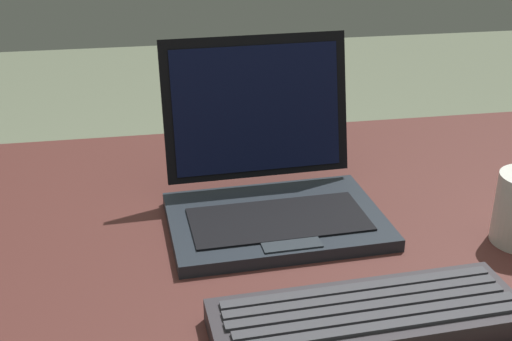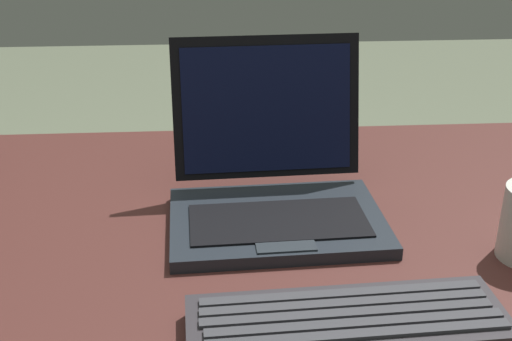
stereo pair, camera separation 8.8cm
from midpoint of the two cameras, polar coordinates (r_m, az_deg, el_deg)
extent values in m
cube|color=#4B2520|center=(0.97, 1.86, -4.72)|extent=(1.41, 0.73, 0.03)
cube|color=#1F252C|center=(0.93, -1.00, -4.41)|extent=(0.31, 0.22, 0.02)
cube|color=black|center=(0.92, -0.80, -4.31)|extent=(0.25, 0.13, 0.00)
cube|color=#23292F|center=(0.86, 0.10, -6.39)|extent=(0.08, 0.04, 0.00)
cube|color=black|center=(0.99, -2.52, 5.44)|extent=(0.28, 0.07, 0.21)
cube|color=black|center=(0.99, -2.46, 5.27)|extent=(0.25, 0.06, 0.18)
cube|color=#4CF259|center=(1.00, -2.42, 3.80)|extent=(0.24, 0.01, 0.01)
cube|color=#2E2A2F|center=(0.74, 6.49, -12.63)|extent=(0.35, 0.13, 0.03)
cube|color=#38383D|center=(0.71, 7.51, -13.28)|extent=(0.32, 0.03, 0.00)
cube|color=#38383D|center=(0.72, 7.02, -12.44)|extent=(0.32, 0.03, 0.00)
cube|color=#38383D|center=(0.73, 6.55, -11.63)|extent=(0.32, 0.03, 0.00)
cube|color=#38383D|center=(0.75, 6.11, -10.85)|extent=(0.32, 0.03, 0.00)
cube|color=#38383D|center=(0.76, 5.68, -10.10)|extent=(0.32, 0.03, 0.00)
camera|label=1|loc=(0.04, -92.86, -1.31)|focal=46.45mm
camera|label=2|loc=(0.04, 87.14, 1.31)|focal=46.45mm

